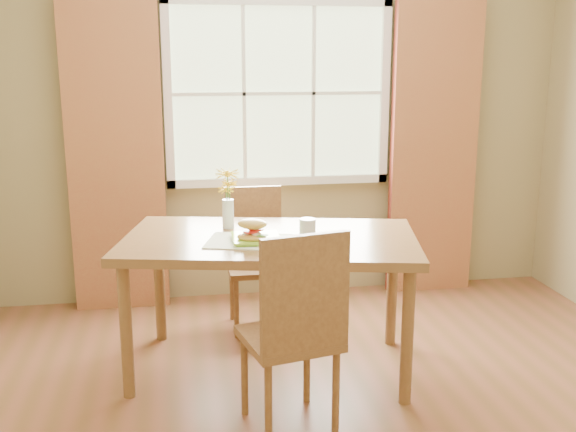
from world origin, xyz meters
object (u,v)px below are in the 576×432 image
(water_glass, at_px, (307,231))
(flower_vase, at_px, (228,193))
(dining_table, at_px, (270,251))
(chair_far, at_px, (255,251))
(croissant_sandwich, at_px, (252,230))
(chair_near, at_px, (296,325))

(water_glass, xyz_separation_m, flower_vase, (-0.39, 0.39, 0.15))
(dining_table, height_order, chair_far, chair_far)
(dining_table, bearing_deg, water_glass, -27.94)
(croissant_sandwich, distance_m, flower_vase, 0.41)
(chair_near, xyz_separation_m, flower_vase, (-0.23, 0.94, 0.44))
(chair_near, distance_m, water_glass, 0.65)
(dining_table, bearing_deg, chair_near, -76.18)
(dining_table, xyz_separation_m, chair_near, (0.02, -0.71, -0.15))
(chair_near, bearing_deg, flower_vase, 91.17)
(water_glass, bearing_deg, flower_vase, 135.20)
(croissant_sandwich, bearing_deg, dining_table, 70.49)
(chair_near, xyz_separation_m, croissant_sandwich, (-0.13, 0.57, 0.31))
(chair_near, distance_m, croissant_sandwich, 0.66)
(dining_table, xyz_separation_m, croissant_sandwich, (-0.11, -0.14, 0.16))
(flower_vase, bearing_deg, water_glass, -44.80)
(chair_near, bearing_deg, water_glass, 61.14)
(chair_far, xyz_separation_m, water_glass, (0.18, -0.85, 0.35))
(croissant_sandwich, height_order, flower_vase, flower_vase)
(croissant_sandwich, bearing_deg, chair_far, 102.59)
(chair_far, relative_size, water_glass, 6.96)
(dining_table, distance_m, chair_far, 0.73)
(water_glass, height_order, flower_vase, flower_vase)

